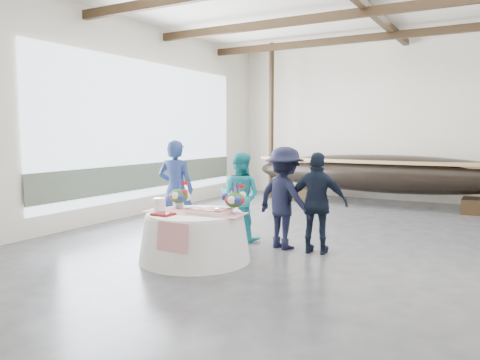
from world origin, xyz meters
The scene contains 13 objects.
floor centered at (0.00, 0.00, 0.00)m, with size 10.00×12.00×0.01m, color #3D3D42.
wall_back centered at (0.00, 6.00, 2.25)m, with size 10.00×0.02×4.50m, color silver.
wall_front centered at (0.00, -6.00, 2.25)m, with size 10.00×0.02×4.50m, color silver.
wall_left centered at (-5.00, 0.00, 2.25)m, with size 0.02×12.00×4.50m, color silver.
pavilion_structure centered at (0.00, 0.80, 4.00)m, with size 9.80×11.76×4.50m.
open_bay centered at (-4.95, 1.00, 1.83)m, with size 0.03×7.00×3.20m.
longboat_display centered at (-0.20, 4.66, 0.87)m, with size 7.24×1.45×1.36m.
banquet_table centered at (-1.55, -2.04, 0.37)m, with size 1.70×1.70×0.73m.
tabletop_items centered at (-1.54, -1.89, 0.88)m, with size 1.63×0.95×0.40m.
guest_woman_blue centered at (-2.70, -1.00, 0.90)m, with size 0.66×0.43×1.81m, color navy.
guest_woman_teal centered at (-1.61, -0.55, 0.80)m, with size 0.77×0.60×1.59m, color teal.
guest_man_left centered at (-0.67, -0.71, 0.85)m, with size 1.10×0.63×1.70m, color black.
guest_man_right centered at (-0.07, -0.75, 0.82)m, with size 0.96×0.40×1.63m, color black.
Camera 1 is at (2.49, -7.79, 1.95)m, focal length 35.00 mm.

